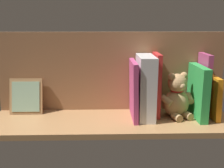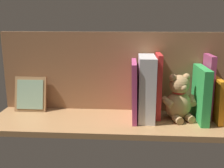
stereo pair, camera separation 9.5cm
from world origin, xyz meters
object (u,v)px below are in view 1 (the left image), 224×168
(teddy_bear, at_px, (177,97))
(dictionary_thick_white, at_px, (145,87))
(picture_frame_leaning, at_px, (26,96))
(book_0, at_px, (211,96))

(teddy_bear, height_order, dictionary_thick_white, dictionary_thick_white)
(dictionary_thick_white, distance_m, picture_frame_leaning, 0.51)
(teddy_bear, bearing_deg, dictionary_thick_white, -18.90)
(teddy_bear, bearing_deg, book_0, 162.92)
(dictionary_thick_white, relative_size, picture_frame_leaning, 1.68)
(teddy_bear, relative_size, picture_frame_leaning, 1.23)
(book_0, distance_m, picture_frame_leaning, 0.78)
(book_0, height_order, picture_frame_leaning, book_0)
(book_0, relative_size, dictionary_thick_white, 0.68)
(dictionary_thick_white, bearing_deg, picture_frame_leaning, -6.81)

